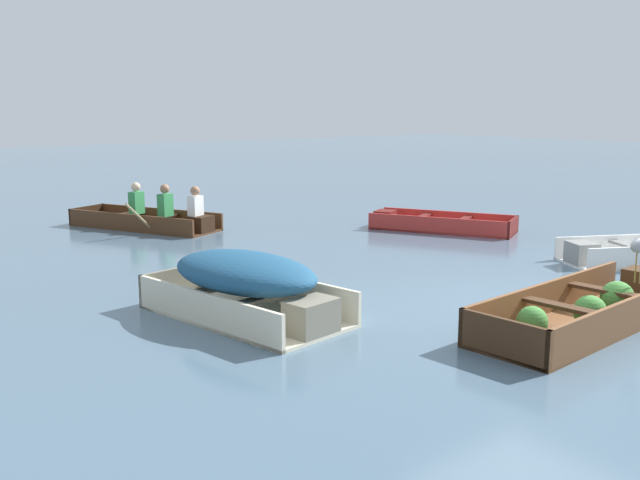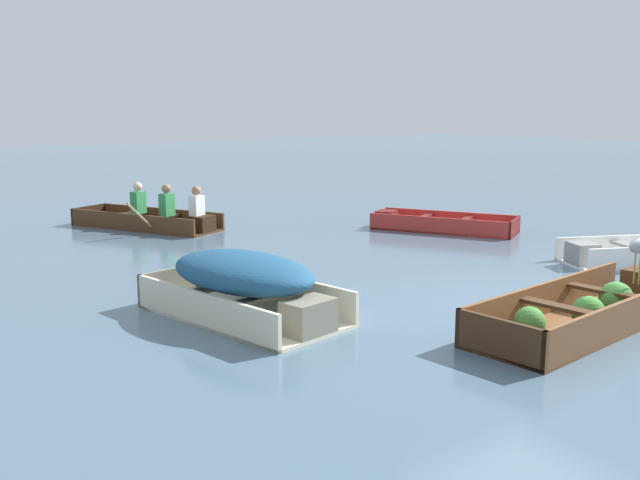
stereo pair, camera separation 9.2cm
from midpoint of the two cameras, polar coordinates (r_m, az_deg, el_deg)
ground_plane at (r=9.03m, az=17.60°, el=-5.17°), size 80.00×80.00×0.00m
dinghy_wooden_brown_foreground at (r=8.47m, az=21.06°, el=-5.28°), size 3.34×1.27×0.42m
skiff_red_near_moored at (r=14.14m, az=9.60°, el=1.23°), size 2.10×2.87×0.32m
skiff_cream_far_moored at (r=8.15m, az=-5.75°, el=-3.25°), size 1.61×2.63×0.75m
rowboat_dark_varnish_with_crew at (r=14.47m, az=-12.90°, el=1.73°), size 2.34×3.24×0.91m
heron_on_dinghy at (r=8.72m, az=24.51°, el=-0.22°), size 0.45×0.16×0.84m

